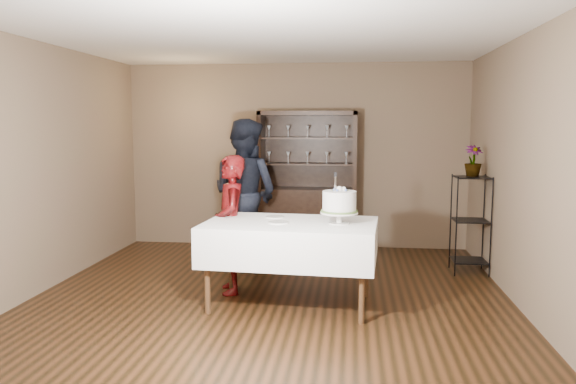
% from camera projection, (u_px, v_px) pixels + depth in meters
% --- Properties ---
extents(floor, '(5.00, 5.00, 0.00)m').
position_uv_depth(floor, '(272.00, 295.00, 6.00)').
color(floor, black).
rests_on(floor, ground).
extents(ceiling, '(5.00, 5.00, 0.00)m').
position_uv_depth(ceiling, '(271.00, 36.00, 5.67)').
color(ceiling, silver).
rests_on(ceiling, back_wall).
extents(back_wall, '(5.00, 0.02, 2.70)m').
position_uv_depth(back_wall, '(296.00, 156.00, 8.30)').
color(back_wall, brown).
rests_on(back_wall, floor).
extents(wall_left, '(0.02, 5.00, 2.70)m').
position_uv_depth(wall_left, '(45.00, 167.00, 6.12)').
color(wall_left, brown).
rests_on(wall_left, floor).
extents(wall_right, '(0.02, 5.00, 2.70)m').
position_uv_depth(wall_right, '(521.00, 172.00, 5.55)').
color(wall_right, brown).
rests_on(wall_right, floor).
extents(china_hutch, '(1.40, 0.48, 2.00)m').
position_uv_depth(china_hutch, '(308.00, 204.00, 8.12)').
color(china_hutch, black).
rests_on(china_hutch, floor).
extents(plant_etagere, '(0.42, 0.42, 1.20)m').
position_uv_depth(plant_etagere, '(470.00, 220.00, 6.84)').
color(plant_etagere, black).
rests_on(plant_etagere, floor).
extents(cake_table, '(1.76, 1.16, 0.85)m').
position_uv_depth(cake_table, '(291.00, 242.00, 5.60)').
color(cake_table, white).
rests_on(cake_table, floor).
extents(woman, '(0.50, 0.63, 1.49)m').
position_uv_depth(woman, '(231.00, 224.00, 6.03)').
color(woman, '#31040A').
rests_on(woman, floor).
extents(man, '(1.13, 1.04, 1.88)m').
position_uv_depth(man, '(245.00, 194.00, 7.07)').
color(man, black).
rests_on(man, floor).
extents(cake, '(0.37, 0.37, 0.51)m').
position_uv_depth(cake, '(339.00, 203.00, 5.46)').
color(cake, silver).
rests_on(cake, cake_table).
extents(plate_near, '(0.26, 0.26, 0.01)m').
position_uv_depth(plate_near, '(278.00, 222.00, 5.51)').
color(plate_near, silver).
rests_on(plate_near, cake_table).
extents(plate_far, '(0.26, 0.26, 0.01)m').
position_uv_depth(plate_far, '(275.00, 217.00, 5.84)').
color(plate_far, silver).
rests_on(plate_far, cake_table).
extents(potted_plant, '(0.26, 0.26, 0.38)m').
position_uv_depth(potted_plant, '(473.00, 161.00, 6.80)').
color(potted_plant, '#537337').
rests_on(potted_plant, plant_etagere).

